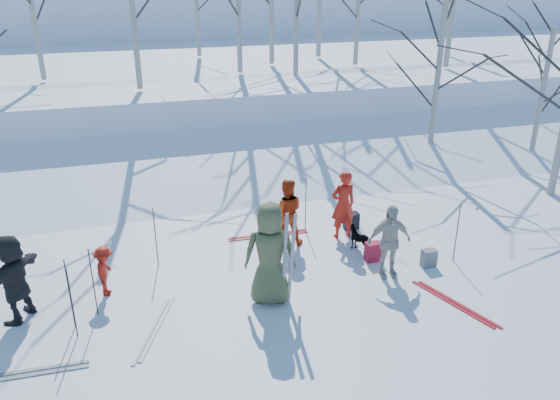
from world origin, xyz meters
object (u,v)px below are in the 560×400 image
object	(u,v)px
skier_olive_center	(270,254)
skier_grey_west	(14,278)
skier_red_north	(343,205)
skier_red_seated	(105,271)
backpack_grey	(429,258)
skier_redor_behind	(287,212)
backpack_red	(373,252)
skier_cream_east	(389,241)
backpack_dark	(351,221)
dog	(361,239)

from	to	relation	value
skier_olive_center	skier_grey_west	xyz separation A→B (m)	(-4.45, 0.75, -0.18)
skier_red_north	skier_red_seated	distance (m)	5.39
skier_red_north	backpack_grey	xyz separation A→B (m)	(1.22, -1.81, -0.63)
skier_redor_behind	backpack_red	bearing A→B (deg)	154.46
skier_red_north	skier_cream_east	bearing A→B (deg)	93.52
backpack_grey	skier_redor_behind	bearing A→B (deg)	143.93
skier_red_seated	backpack_dark	size ratio (longest dim) A/B	2.54
skier_grey_west	skier_cream_east	bearing A→B (deg)	117.97
skier_red_north	backpack_dark	world-z (taller)	skier_red_north
skier_redor_behind	skier_red_seated	xyz separation A→B (m)	(-3.94, -1.04, -0.27)
skier_cream_east	backpack_grey	distance (m)	1.18
backpack_red	backpack_grey	xyz separation A→B (m)	(1.02, -0.56, -0.02)
skier_red_north	skier_red_seated	size ratio (longest dim) A/B	1.61
skier_olive_center	skier_cream_east	bearing A→B (deg)	-158.16
backpack_red	backpack_grey	bearing A→B (deg)	-28.72
skier_olive_center	backpack_grey	size ratio (longest dim) A/B	5.26
skier_red_seated	backpack_grey	distance (m)	6.57
skier_olive_center	dog	bearing A→B (deg)	-134.09
skier_redor_behind	dog	xyz separation A→B (m)	(1.50, -0.79, -0.50)
skier_red_seated	backpack_grey	xyz separation A→B (m)	(6.51, -0.83, -0.32)
backpack_red	backpack_dark	bearing A→B (deg)	83.09
skier_olive_center	backpack_red	world-z (taller)	skier_olive_center
backpack_grey	backpack_dark	xyz separation A→B (m)	(-0.83, 2.16, 0.01)
skier_grey_west	skier_red_north	bearing A→B (deg)	133.65
skier_cream_east	skier_grey_west	world-z (taller)	skier_grey_west
skier_olive_center	skier_red_north	xyz separation A→B (m)	(2.34, 2.10, -0.18)
skier_red_seated	skier_olive_center	bearing A→B (deg)	-101.11
skier_red_north	dog	size ratio (longest dim) A/B	2.52
skier_cream_east	backpack_grey	bearing A→B (deg)	8.86
dog	backpack_red	bearing A→B (deg)	61.16
backpack_red	backpack_grey	distance (m)	1.17
skier_red_seated	backpack_red	size ratio (longest dim) A/B	2.42
skier_red_seated	backpack_red	xyz separation A→B (m)	(5.48, -0.27, -0.30)
skier_olive_center	backpack_red	bearing A→B (deg)	-144.31
dog	backpack_grey	world-z (taller)	dog
skier_grey_west	backpack_dark	xyz separation A→B (m)	(7.17, 1.69, -0.62)
skier_olive_center	backpack_dark	bearing A→B (deg)	-120.99
skier_redor_behind	skier_cream_east	world-z (taller)	skier_redor_behind
skier_redor_behind	backpack_red	world-z (taller)	skier_redor_behind
skier_red_north	backpack_dark	size ratio (longest dim) A/B	4.08
skier_red_north	skier_grey_west	world-z (taller)	skier_grey_west
skier_olive_center	backpack_red	xyz separation A→B (m)	(2.53, 0.85, -0.79)
skier_olive_center	skier_cream_east	size ratio (longest dim) A/B	1.29
skier_redor_behind	dog	bearing A→B (deg)	167.07
skier_olive_center	skier_grey_west	size ratio (longest dim) A/B	1.22
skier_olive_center	dog	distance (m)	2.93
skier_red_seated	dog	size ratio (longest dim) A/B	1.57
skier_redor_behind	skier_red_seated	bearing A→B (deg)	29.55
skier_grey_west	backpack_dark	bearing A→B (deg)	135.71
skier_olive_center	backpack_grey	xyz separation A→B (m)	(3.55, 0.29, -0.81)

